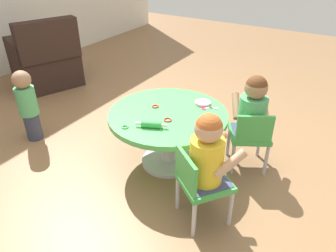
% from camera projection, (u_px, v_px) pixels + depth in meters
% --- Properties ---
extents(ground_plane, '(10.00, 10.00, 0.00)m').
position_uv_depth(ground_plane, '(168.00, 162.00, 2.70)').
color(ground_plane, olive).
extents(craft_table, '(0.93, 0.93, 0.47)m').
position_uv_depth(craft_table, '(168.00, 125.00, 2.51)').
color(craft_table, silver).
rests_on(craft_table, ground).
extents(child_chair_left, '(0.42, 0.42, 0.54)m').
position_uv_depth(child_chair_left, '(200.00, 182.00, 2.02)').
color(child_chair_left, '#B7B7BC').
rests_on(child_chair_left, ground).
extents(seated_child_left, '(0.44, 0.42, 0.51)m').
position_uv_depth(seated_child_left, '(208.00, 152.00, 1.91)').
color(seated_child_left, '#3F4772').
rests_on(seated_child_left, ground).
extents(child_chair_right, '(0.41, 0.41, 0.54)m').
position_uv_depth(child_chair_right, '(250.00, 136.00, 2.49)').
color(child_chair_right, '#B7B7BC').
rests_on(child_chair_right, ground).
extents(seated_child_right, '(0.43, 0.40, 0.51)m').
position_uv_depth(seated_child_right, '(253.00, 107.00, 2.41)').
color(seated_child_right, '#3F4772').
rests_on(seated_child_right, ground).
extents(armchair_dark, '(0.91, 0.92, 0.85)m').
position_uv_depth(armchair_dark, '(46.00, 61.00, 3.95)').
color(armchair_dark, black).
rests_on(armchair_dark, ground).
extents(toddler_standing, '(0.17, 0.17, 0.67)m').
position_uv_depth(toddler_standing, '(27.00, 104.00, 2.84)').
color(toddler_standing, '#33384C').
rests_on(toddler_standing, ground).
extents(rolling_pin, '(0.11, 0.22, 0.05)m').
position_uv_depth(rolling_pin, '(151.00, 124.00, 2.26)').
color(rolling_pin, green).
rests_on(rolling_pin, craft_table).
extents(craft_scissors, '(0.11, 0.14, 0.01)m').
position_uv_depth(craft_scissors, '(207.00, 108.00, 2.52)').
color(craft_scissors, silver).
rests_on(craft_scissors, craft_table).
extents(playdough_blob_0, '(0.13, 0.13, 0.02)m').
position_uv_depth(playdough_blob_0, '(203.00, 103.00, 2.58)').
color(playdough_blob_0, pink).
rests_on(playdough_blob_0, craft_table).
extents(cookie_cutter_0, '(0.06, 0.06, 0.01)m').
position_uv_depth(cookie_cutter_0, '(155.00, 106.00, 2.54)').
color(cookie_cutter_0, red).
rests_on(cookie_cutter_0, craft_table).
extents(cookie_cutter_1, '(0.06, 0.06, 0.01)m').
position_uv_depth(cookie_cutter_1, '(168.00, 120.00, 2.36)').
color(cookie_cutter_1, red).
rests_on(cookie_cutter_1, craft_table).
extents(cookie_cutter_2, '(0.05, 0.05, 0.01)m').
position_uv_depth(cookie_cutter_2, '(125.00, 127.00, 2.27)').
color(cookie_cutter_2, '#4CB259').
rests_on(cookie_cutter_2, craft_table).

